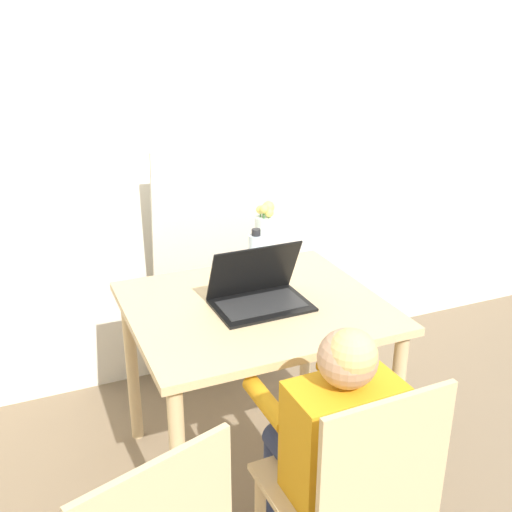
{
  "coord_description": "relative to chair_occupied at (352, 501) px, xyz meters",
  "views": [
    {
      "loc": [
        -0.85,
        -0.43,
        1.69
      ],
      "look_at": [
        -0.07,
        1.41,
        0.9
      ],
      "focal_mm": 42.0,
      "sensor_mm": 36.0,
      "label": 1
    }
  ],
  "objects": [
    {
      "name": "wall_back",
      "position": [
        0.1,
        1.57,
        0.8
      ],
      "size": [
        6.4,
        0.05,
        2.5
      ],
      "color": "white",
      "rests_on": "ground_plane"
    },
    {
      "name": "flower_vase",
      "position": [
        0.18,
        1.01,
        0.41
      ],
      "size": [
        0.08,
        0.08,
        0.3
      ],
      "color": "silver",
      "rests_on": "dining_table"
    },
    {
      "name": "water_bottle",
      "position": [
        0.08,
        0.86,
        0.38
      ],
      "size": [
        0.06,
        0.06,
        0.24
      ],
      "color": "silver",
      "rests_on": "dining_table"
    },
    {
      "name": "dining_table",
      "position": [
        0.02,
        0.74,
        0.17
      ],
      "size": [
        0.91,
        0.8,
        0.72
      ],
      "color": "#D6B784",
      "rests_on": "ground_plane"
    },
    {
      "name": "person_seated",
      "position": [
        -0.0,
        0.13,
        0.15
      ],
      "size": [
        0.32,
        0.43,
        0.96
      ],
      "rotation": [
        0.0,
        0.0,
        3.17
      ],
      "color": "orange",
      "rests_on": "ground_plane"
    },
    {
      "name": "laptop",
      "position": [
        0.03,
        0.74,
        0.32
      ],
      "size": [
        0.35,
        0.25,
        0.22
      ],
      "rotation": [
        0.0,
        0.0,
        0.02
      ],
      "color": "black",
      "rests_on": "dining_table"
    },
    {
      "name": "cardboard_panel",
      "position": [
        0.1,
        1.43,
        0.14
      ],
      "size": [
        0.59,
        0.18,
        1.18
      ],
      "color": "silver",
      "rests_on": "ground_plane"
    },
    {
      "name": "chair_occupied",
      "position": [
        0.0,
        0.0,
        0.0
      ],
      "size": [
        0.41,
        0.41,
        0.87
      ],
      "rotation": [
        0.0,
        0.0,
        3.17
      ],
      "color": "#D6B784",
      "rests_on": "ground_plane"
    }
  ]
}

